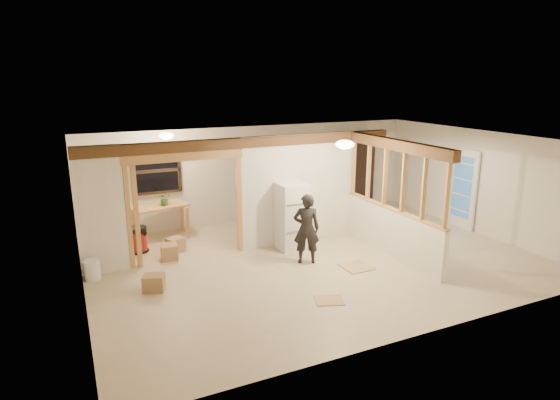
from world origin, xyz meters
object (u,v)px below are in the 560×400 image
refrigerator (292,216)px  woman (306,229)px  work_table (160,222)px  shop_vac (138,239)px  bookshelf (356,174)px

refrigerator → woman: 0.89m
refrigerator → work_table: bearing=143.2°
refrigerator → work_table: size_ratio=1.15×
shop_vac → refrigerator: bearing=-20.8°
bookshelf → woman: bearing=-136.5°
refrigerator → shop_vac: size_ratio=2.57×
refrigerator → bookshelf: 3.80m
refrigerator → work_table: (-2.53, 1.90, -0.34)m
shop_vac → bookshelf: bookshelf is taller
shop_vac → bookshelf: size_ratio=0.28×
woman → shop_vac: (-3.05, 2.08, -0.44)m
refrigerator → bookshelf: (3.11, 2.17, 0.28)m
bookshelf → work_table: bearing=-177.3°
work_table → bookshelf: 5.68m
woman → bookshelf: bearing=-113.7°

